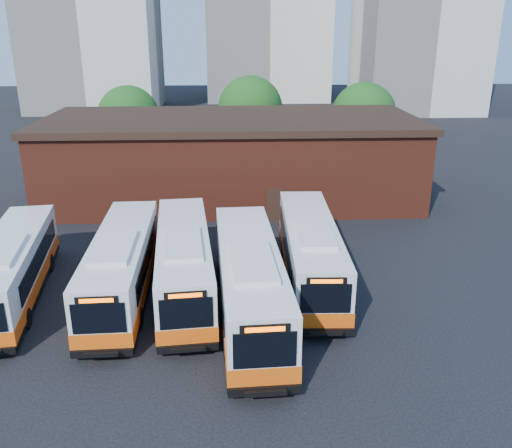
{
  "coord_description": "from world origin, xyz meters",
  "views": [
    {
      "loc": [
        -0.04,
        -21.91,
        12.87
      ],
      "look_at": [
        1.2,
        4.52,
        3.24
      ],
      "focal_mm": 38.0,
      "sensor_mm": 36.0,
      "label": 1
    }
  ],
  "objects_px": {
    "bus_west": "(122,268)",
    "bus_midwest": "(184,264)",
    "bus_mideast": "(250,285)",
    "bus_east": "(310,254)",
    "transit_worker": "(292,326)",
    "bus_farwest": "(13,271)"
  },
  "relations": [
    {
      "from": "bus_farwest",
      "to": "bus_mideast",
      "type": "distance_m",
      "value": 11.93
    },
    {
      "from": "bus_midwest",
      "to": "bus_mideast",
      "type": "distance_m",
      "value": 4.17
    },
    {
      "from": "transit_worker",
      "to": "bus_farwest",
      "type": "bearing_deg",
      "value": 93.67
    },
    {
      "from": "bus_mideast",
      "to": "bus_east",
      "type": "xyz_separation_m",
      "value": [
        3.35,
        3.65,
        -0.07
      ]
    },
    {
      "from": "bus_west",
      "to": "bus_mideast",
      "type": "height_order",
      "value": "bus_mideast"
    },
    {
      "from": "bus_farwest",
      "to": "bus_east",
      "type": "bearing_deg",
      "value": -3.05
    },
    {
      "from": "bus_west",
      "to": "bus_midwest",
      "type": "height_order",
      "value": "bus_midwest"
    },
    {
      "from": "bus_east",
      "to": "bus_farwest",
      "type": "bearing_deg",
      "value": -173.21
    },
    {
      "from": "bus_midwest",
      "to": "bus_east",
      "type": "bearing_deg",
      "value": 3.5
    },
    {
      "from": "bus_mideast",
      "to": "bus_east",
      "type": "height_order",
      "value": "bus_mideast"
    },
    {
      "from": "bus_midwest",
      "to": "transit_worker",
      "type": "xyz_separation_m",
      "value": [
        4.94,
        -5.35,
        -0.55
      ]
    },
    {
      "from": "bus_east",
      "to": "bus_mideast",
      "type": "bearing_deg",
      "value": -130.59
    },
    {
      "from": "bus_west",
      "to": "transit_worker",
      "type": "distance_m",
      "value": 9.52
    },
    {
      "from": "bus_farwest",
      "to": "transit_worker",
      "type": "distance_m",
      "value": 14.34
    },
    {
      "from": "bus_midwest",
      "to": "transit_worker",
      "type": "height_order",
      "value": "bus_midwest"
    },
    {
      "from": "bus_east",
      "to": "transit_worker",
      "type": "relative_size",
      "value": 6.37
    },
    {
      "from": "transit_worker",
      "to": "bus_west",
      "type": "bearing_deg",
      "value": 82.07
    },
    {
      "from": "bus_west",
      "to": "bus_mideast",
      "type": "bearing_deg",
      "value": -22.49
    },
    {
      "from": "bus_farwest",
      "to": "bus_midwest",
      "type": "relative_size",
      "value": 0.96
    },
    {
      "from": "bus_farwest",
      "to": "transit_worker",
      "type": "xyz_separation_m",
      "value": [
        13.39,
        -5.11,
        -0.48
      ]
    },
    {
      "from": "bus_west",
      "to": "bus_mideast",
      "type": "distance_m",
      "value": 6.76
    },
    {
      "from": "bus_mideast",
      "to": "bus_west",
      "type": "bearing_deg",
      "value": 156.6
    }
  ]
}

